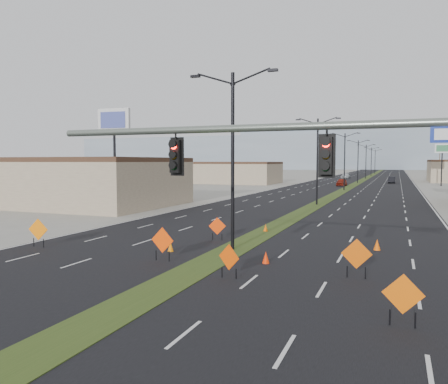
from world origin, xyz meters
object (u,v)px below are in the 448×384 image
at_px(construction_sign_2, 217,227).
at_px(pole_sign_west, 114,128).
at_px(car_far, 346,176).
at_px(construction_sign_4, 403,296).
at_px(streetlight_1, 317,158).
at_px(cone_0, 171,247).
at_px(streetlight_2, 345,159).
at_px(construction_sign_3, 229,259).
at_px(car_mid, 392,180).
at_px(streetlight_4, 366,160).
at_px(signal_mast, 394,171).
at_px(cone_1, 266,258).
at_px(construction_sign_0, 38,230).
at_px(streetlight_6, 375,161).
at_px(pole_sign_east_far, 442,152).
at_px(streetlight_3, 358,160).
at_px(streetlight_5, 371,161).
at_px(construction_sign_1, 162,241).
at_px(cone_2, 377,245).
at_px(construction_sign_5, 357,255).
at_px(car_left, 342,182).
at_px(streetlight_0, 233,155).
at_px(cone_3, 266,228).

xyz_separation_m(construction_sign_2, pole_sign_west, (-14.54, 9.39, 7.41)).
height_order(car_far, construction_sign_4, construction_sign_4).
xyz_separation_m(streetlight_1, cone_0, (-3.06, -29.74, -5.14)).
bearing_deg(construction_sign_4, streetlight_2, 98.26).
height_order(streetlight_1, construction_sign_3, streetlight_1).
bearing_deg(car_mid, streetlight_2, -104.43).
xyz_separation_m(streetlight_4, car_far, (-5.64, -0.89, -4.65)).
height_order(signal_mast, car_mid, signal_mast).
bearing_deg(cone_1, pole_sign_west, 143.10).
bearing_deg(car_far, construction_sign_0, -91.28).
bearing_deg(streetlight_6, construction_sign_0, -93.65).
bearing_deg(cone_0, pole_sign_east_far, 75.62).
distance_m(streetlight_3, streetlight_5, 56.00).
xyz_separation_m(streetlight_2, pole_sign_west, (-16.54, -44.07, 2.85)).
relative_size(streetlight_1, streetlight_4, 1.00).
distance_m(streetlight_6, construction_sign_1, 172.01).
xyz_separation_m(car_far, construction_sign_3, (7.64, -116.88, 0.10)).
relative_size(streetlight_4, streetlight_5, 1.00).
distance_m(construction_sign_3, cone_0, 6.50).
distance_m(streetlight_6, car_far, 57.36).
xyz_separation_m(car_far, cone_2, (13.33, -108.19, -0.45)).
distance_m(construction_sign_3, construction_sign_5, 5.50).
relative_size(streetlight_1, pole_sign_east_far, 1.15).
distance_m(construction_sign_4, cone_2, 12.00).
bearing_deg(cone_1, streetlight_3, 91.79).
xyz_separation_m(car_mid, construction_sign_2, (-9.49, -83.26, 0.11)).
relative_size(construction_sign_4, pole_sign_west, 0.16).
bearing_deg(construction_sign_2, car_left, 70.66).
distance_m(streetlight_2, streetlight_3, 28.00).
xyz_separation_m(streetlight_0, cone_1, (2.71, -2.52, -5.11)).
bearing_deg(car_far, streetlight_4, 10.35).
distance_m(car_mid, pole_sign_west, 78.03).
height_order(construction_sign_5, cone_2, construction_sign_5).
relative_size(streetlight_5, construction_sign_4, 6.06).
relative_size(signal_mast, construction_sign_0, 9.58).
bearing_deg(streetlight_0, car_mid, 85.01).
relative_size(streetlight_6, construction_sign_1, 5.80).
height_order(streetlight_3, cone_0, streetlight_3).
distance_m(streetlight_2, cone_2, 53.88).
bearing_deg(construction_sign_4, cone_1, 134.24).
height_order(streetlight_5, car_far, streetlight_5).
relative_size(streetlight_3, car_mid, 2.22).
bearing_deg(car_mid, pole_sign_east_far, -42.17).
relative_size(streetlight_1, cone_2, 15.41).
relative_size(construction_sign_0, construction_sign_1, 0.98).
distance_m(streetlight_2, car_left, 14.72).
xyz_separation_m(car_mid, construction_sign_4, (1.43, -94.79, 0.23)).
bearing_deg(construction_sign_3, streetlight_6, 111.08).
bearing_deg(cone_0, streetlight_4, 88.46).
height_order(streetlight_2, cone_3, streetlight_2).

